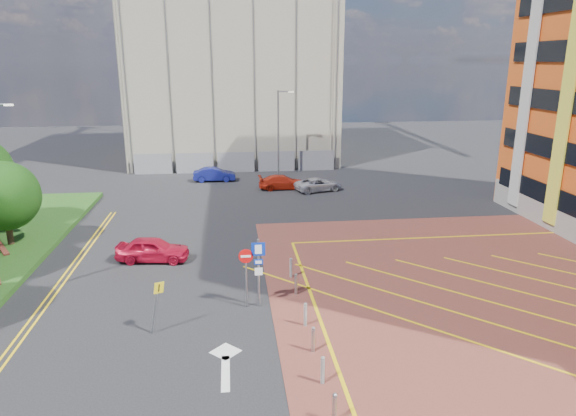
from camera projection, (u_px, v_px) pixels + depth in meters
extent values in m
plane|color=black|center=(249.00, 317.00, 22.07)|extent=(140.00, 140.00, 0.00)
cube|color=brown|center=(553.00, 300.00, 23.61)|extent=(26.00, 26.00, 0.02)
cylinder|color=#3D2B1C|center=(9.00, 229.00, 29.79)|extent=(0.36, 0.36, 1.80)
sphere|color=black|center=(4.00, 196.00, 29.24)|extent=(4.00, 4.00, 4.00)
cube|color=silver|center=(8.00, 105.00, 29.80)|extent=(0.50, 0.15, 0.12)
cylinder|color=#9EA0A8|center=(278.00, 134.00, 48.12)|extent=(0.16, 0.16, 8.00)
cylinder|color=#9EA0A8|center=(285.00, 92.00, 47.11)|extent=(1.20, 0.10, 0.10)
cube|color=silver|center=(291.00, 92.00, 47.19)|extent=(0.50, 0.15, 0.12)
cylinder|color=#9EA0A8|center=(259.00, 273.00, 22.64)|extent=(0.10, 0.10, 3.20)
cube|color=#09289F|center=(258.00, 249.00, 22.29)|extent=(0.60, 0.04, 0.60)
cube|color=white|center=(258.00, 249.00, 22.26)|extent=(0.30, 0.02, 0.42)
cube|color=#09289F|center=(259.00, 262.00, 22.45)|extent=(0.40, 0.04, 0.25)
cube|color=white|center=(259.00, 262.00, 22.43)|extent=(0.28, 0.02, 0.14)
cube|color=white|center=(259.00, 271.00, 22.58)|extent=(0.35, 0.04, 0.35)
cylinder|color=#9EA0A8|center=(246.00, 279.00, 22.64)|extent=(0.08, 0.08, 2.70)
cylinder|color=red|center=(246.00, 256.00, 22.31)|extent=(0.64, 0.04, 0.64)
cube|color=white|center=(246.00, 256.00, 22.29)|extent=(0.44, 0.02, 0.10)
cylinder|color=#9EA0A8|center=(155.00, 308.00, 20.52)|extent=(0.49, 0.08, 2.18)
cube|color=yellow|center=(159.00, 288.00, 20.26)|extent=(0.40, 0.40, 0.53)
cylinder|color=#9EA0A8|center=(334.00, 410.00, 15.51)|extent=(0.14, 0.14, 0.90)
cylinder|color=black|center=(323.00, 372.00, 17.42)|extent=(0.14, 0.14, 0.90)
cylinder|color=#9EA0A8|center=(313.00, 341.00, 19.33)|extent=(0.14, 0.14, 0.90)
cylinder|color=black|center=(305.00, 316.00, 21.24)|extent=(0.14, 0.14, 0.90)
cylinder|color=#9EA0A8|center=(296.00, 285.00, 24.10)|extent=(0.14, 0.14, 0.90)
cylinder|color=black|center=(291.00, 269.00, 26.01)|extent=(0.14, 0.14, 0.90)
cube|color=#9F9782|center=(232.00, 57.00, 57.19)|extent=(21.20, 19.20, 22.00)
cube|color=gold|center=(248.00, 1.00, 57.66)|extent=(0.90, 0.90, 34.00)
cube|color=gray|center=(246.00, 162.00, 50.53)|extent=(21.60, 0.06, 2.00)
imported|color=red|center=(153.00, 249.00, 28.14)|extent=(4.10, 2.07, 1.34)
imported|color=navy|center=(214.00, 174.00, 46.79)|extent=(3.81, 1.34, 1.25)
imported|color=red|center=(283.00, 182.00, 43.96)|extent=(4.18, 1.85, 1.19)
imported|color=silver|center=(318.00, 184.00, 43.29)|extent=(4.38, 2.96, 1.12)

